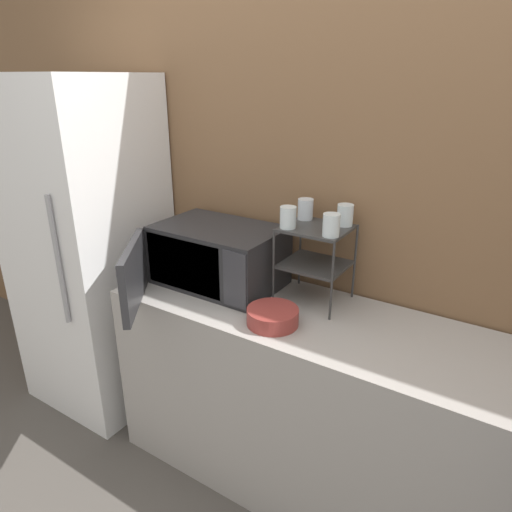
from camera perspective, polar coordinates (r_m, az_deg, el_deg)
wall_back at (r=2.03m, az=11.84°, el=6.64°), size 8.00×0.06×2.60m
counter at (r=2.15m, az=6.64°, el=-17.98°), size 1.79×0.58×0.89m
microwave at (r=2.13m, az=-5.21°, el=-0.03°), size 0.60×0.75×0.28m
dish_rack at (r=1.94m, az=7.45°, el=0.98°), size 0.28×0.25×0.34m
glass_front_left at (r=1.87m, az=4.02°, el=4.85°), size 0.07×0.07×0.09m
glass_back_right at (r=1.93m, az=11.07°, el=5.04°), size 0.07×0.07×0.09m
glass_front_right at (r=1.79m, az=9.39°, el=3.83°), size 0.07×0.07×0.09m
glass_back_left at (r=2.00m, az=6.20°, el=5.85°), size 0.07×0.07×0.09m
bowl at (r=1.82m, az=2.10°, el=-7.60°), size 0.21×0.21×0.07m
refrigerator at (r=2.68m, az=-20.09°, el=0.71°), size 0.71×0.66×1.82m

